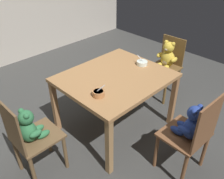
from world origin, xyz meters
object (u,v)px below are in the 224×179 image
porridge_bowl_terracotta_near_left (98,93)px  teddy_chair_near_left (30,133)px  porridge_bowl_white_near_right (142,63)px  teddy_chair_near_front (191,129)px  dining_table (115,82)px  teddy_chair_near_right (167,60)px

porridge_bowl_terracotta_near_left → teddy_chair_near_left: bearing=162.3°
porridge_bowl_white_near_right → teddy_chair_near_left: bearing=176.5°
teddy_chair_near_left → porridge_bowl_white_near_right: teddy_chair_near_left is taller
teddy_chair_near_front → teddy_chair_near_left: bearing=48.7°
dining_table → teddy_chair_near_left: teddy_chair_near_left is taller
teddy_chair_near_right → teddy_chair_near_left: bearing=-4.0°
dining_table → teddy_chair_near_front: (0.02, -0.94, -0.10)m
dining_table → porridge_bowl_white_near_right: bearing=-4.8°
porridge_bowl_white_near_right → teddy_chair_near_front: bearing=-113.4°
teddy_chair_near_left → porridge_bowl_white_near_right: 1.46m
dining_table → porridge_bowl_terracotta_near_left: bearing=-158.2°
dining_table → teddy_chair_near_right: size_ratio=1.37×
dining_table → porridge_bowl_terracotta_near_left: porridge_bowl_terracotta_near_left is taller
teddy_chair_near_right → porridge_bowl_terracotta_near_left: (-1.41, -0.16, 0.20)m
teddy_chair_near_front → teddy_chair_near_left: (-1.05, 0.99, -0.01)m
teddy_chair_near_left → porridge_bowl_white_near_right: bearing=-3.2°
dining_table → teddy_chair_near_front: 0.95m
dining_table → porridge_bowl_white_near_right: size_ratio=8.45×
dining_table → teddy_chair_near_right: (1.02, 0.01, -0.09)m
teddy_chair_near_front → porridge_bowl_white_near_right: teddy_chair_near_front is taller
dining_table → teddy_chair_near_right: bearing=0.5°
teddy_chair_near_right → porridge_bowl_white_near_right: 0.64m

